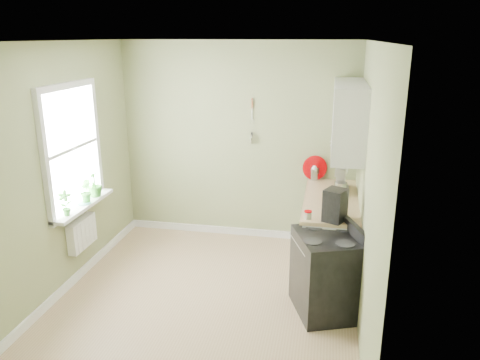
% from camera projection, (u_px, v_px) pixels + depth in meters
% --- Properties ---
extents(floor, '(3.20, 3.60, 0.02)m').
position_uv_depth(floor, '(205.00, 301.00, 5.08)').
color(floor, tan).
rests_on(floor, ground).
extents(ceiling, '(3.20, 3.60, 0.02)m').
position_uv_depth(ceiling, '(199.00, 40.00, 4.28)').
color(ceiling, white).
rests_on(ceiling, wall_back).
extents(wall_back, '(3.20, 0.02, 2.70)m').
position_uv_depth(wall_back, '(238.00, 143.00, 6.38)').
color(wall_back, '#919868').
rests_on(wall_back, floor).
extents(wall_left, '(0.02, 3.60, 2.70)m').
position_uv_depth(wall_left, '(56.00, 173.00, 4.97)').
color(wall_left, '#919868').
rests_on(wall_left, floor).
extents(wall_right, '(0.02, 3.60, 2.70)m').
position_uv_depth(wall_right, '(368.00, 191.00, 4.39)').
color(wall_right, '#919868').
rests_on(wall_right, floor).
extents(base_cabinets, '(0.60, 1.60, 0.87)m').
position_uv_depth(base_cabinets, '(330.00, 235.00, 5.65)').
color(base_cabinets, silver).
rests_on(base_cabinets, floor).
extents(countertop, '(0.64, 1.60, 0.04)m').
position_uv_depth(countertop, '(331.00, 200.00, 5.52)').
color(countertop, tan).
rests_on(countertop, base_cabinets).
extents(upper_cabinets, '(0.35, 1.40, 0.80)m').
position_uv_depth(upper_cabinets, '(348.00, 118.00, 5.31)').
color(upper_cabinets, silver).
rests_on(upper_cabinets, wall_right).
extents(window, '(0.06, 1.14, 1.44)m').
position_uv_depth(window, '(72.00, 148.00, 5.19)').
color(window, white).
rests_on(window, wall_left).
extents(window_sill, '(0.18, 1.14, 0.04)m').
position_uv_depth(window_sill, '(84.00, 205.00, 5.38)').
color(window_sill, white).
rests_on(window_sill, wall_left).
extents(radiator, '(0.12, 0.50, 0.35)m').
position_uv_depth(radiator, '(82.00, 233.00, 5.43)').
color(radiator, white).
rests_on(radiator, wall_left).
extents(wall_utensils, '(0.02, 0.14, 0.58)m').
position_uv_depth(wall_utensils, '(252.00, 128.00, 6.25)').
color(wall_utensils, tan).
rests_on(wall_utensils, wall_back).
extents(stove, '(0.82, 0.85, 0.97)m').
position_uv_depth(stove, '(327.00, 273.00, 4.77)').
color(stove, black).
rests_on(stove, floor).
extents(stand_mixer, '(0.22, 0.32, 0.36)m').
position_uv_depth(stand_mixer, '(341.00, 181.00, 5.68)').
color(stand_mixer, '#B2B2B7').
rests_on(stand_mixer, countertop).
extents(kettle, '(0.20, 0.12, 0.20)m').
position_uv_depth(kettle, '(314.00, 172.00, 6.20)').
color(kettle, silver).
rests_on(kettle, countertop).
extents(coffee_maker, '(0.27, 0.28, 0.34)m').
position_uv_depth(coffee_maker, '(335.00, 206.00, 4.81)').
color(coffee_maker, black).
rests_on(coffee_maker, countertop).
extents(red_tray, '(0.33, 0.16, 0.33)m').
position_uv_depth(red_tray, '(315.00, 168.00, 6.18)').
color(red_tray, '#B20003').
rests_on(red_tray, countertop).
extents(jar, '(0.08, 0.08, 0.09)m').
position_uv_depth(jar, '(308.00, 215.00, 4.89)').
color(jar, '#A59E85').
rests_on(jar, countertop).
extents(plant_a, '(0.18, 0.15, 0.28)m').
position_uv_depth(plant_a, '(65.00, 203.00, 4.97)').
color(plant_a, '#337B27').
rests_on(plant_a, window_sill).
extents(plant_b, '(0.19, 0.19, 0.27)m').
position_uv_depth(plant_b, '(85.00, 191.00, 5.38)').
color(plant_b, '#337B27').
rests_on(plant_b, window_sill).
extents(plant_c, '(0.18, 0.18, 0.31)m').
position_uv_depth(plant_c, '(95.00, 184.00, 5.58)').
color(plant_c, '#337B27').
rests_on(plant_c, window_sill).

